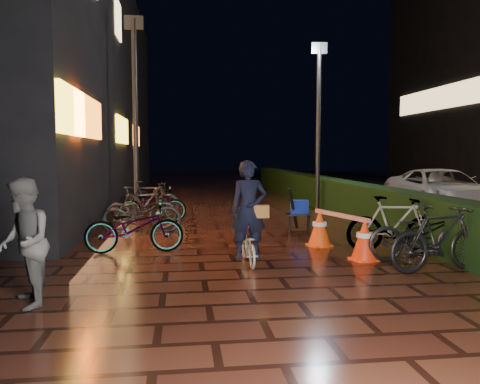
{
  "coord_description": "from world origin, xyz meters",
  "views": [
    {
      "loc": [
        -1.41,
        -7.67,
        1.81
      ],
      "look_at": [
        -0.35,
        0.83,
        1.1
      ],
      "focal_mm": 35.0,
      "sensor_mm": 36.0,
      "label": 1
    }
  ],
  "objects": [
    {
      "name": "ground",
      "position": [
        0.0,
        0.0,
        0.0
      ],
      "size": [
        80.0,
        80.0,
        0.0
      ],
      "primitive_type": "plane",
      "color": "#381911",
      "rests_on": "ground"
    },
    {
      "name": "hedge",
      "position": [
        3.3,
        8.0,
        0.5
      ],
      "size": [
        0.7,
        20.0,
        1.0
      ],
      "primitive_type": "cube",
      "color": "black",
      "rests_on": "ground"
    },
    {
      "name": "bystander_person",
      "position": [
        -3.26,
        -2.01,
        0.77
      ],
      "size": [
        0.81,
        0.91,
        1.53
      ],
      "primitive_type": "imported",
      "rotation": [
        0.0,
        0.0,
        -1.2
      ],
      "color": "#555557",
      "rests_on": "ground"
    },
    {
      "name": "van",
      "position": [
        6.5,
        5.82,
        0.67
      ],
      "size": [
        2.72,
        4.97,
        1.32
      ],
      "primitive_type": "imported",
      "rotation": [
        0.0,
        0.0,
        -0.11
      ],
      "color": "silver",
      "rests_on": "ground"
    },
    {
      "name": "lamp_post_hedge",
      "position": [
        2.75,
        6.38,
        2.84
      ],
      "size": [
        0.49,
        0.14,
        5.16
      ],
      "color": "black",
      "rests_on": "ground"
    },
    {
      "name": "lamp_post_sf",
      "position": [
        -2.72,
        6.18,
        3.13
      ],
      "size": [
        0.54,
        0.15,
        5.69
      ],
      "color": "black",
      "rests_on": "ground"
    },
    {
      "name": "cyclist",
      "position": [
        -0.35,
        -0.23,
        0.63
      ],
      "size": [
        0.62,
        1.19,
        1.7
      ],
      "color": "beige",
      "rests_on": "ground"
    },
    {
      "name": "traffic_barrier",
      "position": [
        1.45,
        0.47,
        0.36
      ],
      "size": [
        0.89,
        1.78,
        0.73
      ],
      "color": "red",
      "rests_on": "ground"
    },
    {
      "name": "cart_assembly",
      "position": [
        1.26,
        2.82,
        0.53
      ],
      "size": [
        0.64,
        0.57,
        1.04
      ],
      "color": "black",
      "rests_on": "ground"
    },
    {
      "name": "parked_bikes_storefront",
      "position": [
        -2.33,
        4.04,
        0.48
      ],
      "size": [
        1.99,
        6.2,
        1.03
      ],
      "color": "black",
      "rests_on": "ground"
    },
    {
      "name": "parked_bikes_hedge",
      "position": [
        2.49,
        -0.35,
        0.5
      ],
      "size": [
        1.92,
        2.18,
        1.03
      ],
      "color": "black",
      "rests_on": "ground"
    }
  ]
}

